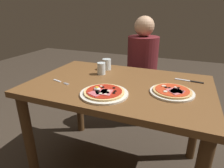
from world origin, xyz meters
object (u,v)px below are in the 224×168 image
at_px(fork, 60,82).
at_px(pizza_foreground, 104,93).
at_px(water_glass_far, 107,65).
at_px(pizza_across_left, 172,92).
at_px(diner_person, 141,75).
at_px(knife, 191,81).
at_px(water_glass_near, 101,69).
at_px(dining_table, 119,98).

bearing_deg(fork, pizza_foreground, -11.83).
bearing_deg(water_glass_far, fork, -115.73).
height_order(pizza_across_left, diner_person, diner_person).
bearing_deg(knife, pizza_foreground, -138.33).
height_order(pizza_foreground, water_glass_far, water_glass_far).
height_order(pizza_across_left, water_glass_near, water_glass_near).
xyz_separation_m(pizza_across_left, diner_person, (-0.38, 0.83, -0.21)).
relative_size(pizza_across_left, fork, 1.72).
distance_m(water_glass_far, diner_person, 0.60).
bearing_deg(fork, diner_person, 67.62).
bearing_deg(dining_table, water_glass_near, 146.82).
bearing_deg(fork, water_glass_near, 52.56).
height_order(dining_table, diner_person, diner_person).
bearing_deg(knife, water_glass_near, -172.47).
height_order(water_glass_near, knife, water_glass_near).
distance_m(water_glass_near, fork, 0.34).
bearing_deg(water_glass_near, fork, -127.44).
distance_m(pizza_foreground, pizza_across_left, 0.42).
bearing_deg(water_glass_near, pizza_across_left, -17.31).
distance_m(pizza_across_left, fork, 0.77).
bearing_deg(fork, knife, 22.19).
xyz_separation_m(pizza_across_left, knife, (0.11, 0.26, -0.01)).
distance_m(pizza_foreground, knife, 0.65).
relative_size(water_glass_near, diner_person, 0.08).
bearing_deg(water_glass_far, dining_table, -51.60).
bearing_deg(diner_person, fork, 67.62).
xyz_separation_m(pizza_across_left, water_glass_near, (-0.56, 0.17, 0.03)).
distance_m(pizza_foreground, fork, 0.39).
distance_m(dining_table, pizza_foreground, 0.25).
bearing_deg(pizza_across_left, water_glass_near, 162.69).
relative_size(dining_table, water_glass_near, 13.38).
relative_size(dining_table, water_glass_far, 13.71).
xyz_separation_m(dining_table, knife, (0.47, 0.22, 0.12)).
bearing_deg(water_glass_near, knife, 7.53).
height_order(dining_table, pizza_foreground, pizza_foreground).
height_order(water_glass_near, fork, water_glass_near).
bearing_deg(pizza_foreground, water_glass_near, 117.09).
bearing_deg(pizza_foreground, pizza_across_left, 24.32).
bearing_deg(diner_person, water_glass_near, 74.97).
relative_size(pizza_across_left, diner_person, 0.23).
bearing_deg(diner_person, pizza_foreground, 90.02).
xyz_separation_m(fork, diner_person, (0.38, 0.92, -0.20)).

